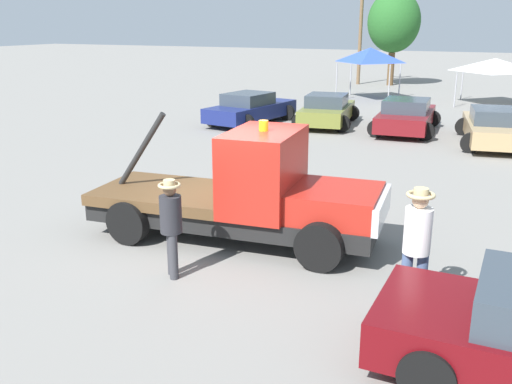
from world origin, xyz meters
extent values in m
plane|color=gray|center=(0.00, 0.00, 0.00)|extent=(160.00, 160.00, 0.00)
cube|color=black|center=(0.00, 0.00, 0.53)|extent=(5.90, 2.32, 0.35)
cube|color=#B22319|center=(2.06, 0.19, 0.98)|extent=(1.76, 1.84, 0.55)
cube|color=silver|center=(2.91, 0.27, 0.95)|extent=(0.29, 1.80, 0.50)
cube|color=#B22319|center=(0.63, 0.06, 1.48)|extent=(1.45, 2.11, 1.56)
cube|color=brown|center=(-1.43, -0.13, 0.81)|extent=(3.05, 2.26, 0.22)
cylinder|color=black|center=(-2.02, -0.19, 1.70)|extent=(1.19, 0.23, 1.63)
cylinder|color=orange|center=(0.63, 0.06, 2.36)|extent=(0.18, 0.18, 0.20)
cylinder|color=black|center=(1.89, 1.13, 0.44)|extent=(0.88, 0.26, 0.88)
cylinder|color=black|center=(2.07, -0.76, 0.44)|extent=(0.88, 0.26, 0.88)
cylinder|color=black|center=(-1.95, 0.77, 0.44)|extent=(0.88, 0.26, 0.88)
cylinder|color=black|center=(-1.77, -1.12, 0.44)|extent=(0.88, 0.26, 0.88)
cylinder|color=black|center=(4.40, -1.92, 0.34)|extent=(0.68, 0.22, 0.68)
cylinder|color=black|center=(4.37, -3.72, 0.34)|extent=(0.68, 0.22, 0.68)
cylinder|color=#475B84|center=(3.70, -1.45, 0.45)|extent=(0.17, 0.17, 0.89)
cylinder|color=#475B84|center=(3.93, -1.41, 0.45)|extent=(0.17, 0.17, 0.89)
cylinder|color=white|center=(3.82, -1.43, 1.25)|extent=(0.41, 0.41, 0.71)
sphere|color=tan|center=(3.82, -1.43, 1.72)|extent=(0.24, 0.24, 0.24)
torus|color=tan|center=(3.82, -1.43, 1.81)|extent=(0.42, 0.42, 0.06)
cylinder|color=tan|center=(3.82, -1.43, 1.86)|extent=(0.22, 0.22, 0.11)
cylinder|color=#38383D|center=(-0.08, -2.12, 0.41)|extent=(0.15, 0.15, 0.81)
cylinder|color=#38383D|center=(-0.21, -1.97, 0.41)|extent=(0.15, 0.15, 0.81)
cylinder|color=#28282D|center=(-0.14, -2.05, 1.14)|extent=(0.37, 0.37, 0.64)
sphere|color=brown|center=(-0.14, -2.05, 1.57)|extent=(0.22, 0.22, 0.22)
torus|color=tan|center=(-0.14, -2.05, 1.65)|extent=(0.39, 0.39, 0.06)
cylinder|color=tan|center=(-0.14, -2.05, 1.69)|extent=(0.20, 0.20, 0.10)
cube|color=navy|center=(-5.47, 12.55, 0.54)|extent=(2.54, 4.91, 0.60)
cube|color=#333D47|center=(-5.51, 12.32, 1.09)|extent=(1.88, 2.20, 0.50)
cylinder|color=black|center=(-6.05, 14.26, 0.34)|extent=(0.68, 0.22, 0.68)
cylinder|color=black|center=(-4.37, 13.98, 0.34)|extent=(0.68, 0.22, 0.68)
cylinder|color=black|center=(-6.57, 11.12, 0.34)|extent=(0.68, 0.22, 0.68)
cylinder|color=black|center=(-4.90, 10.84, 0.34)|extent=(0.68, 0.22, 0.68)
cube|color=olive|center=(-2.34, 13.46, 0.54)|extent=(2.34, 4.44, 0.60)
cube|color=#333D47|center=(-2.31, 13.25, 1.09)|extent=(1.79, 1.98, 0.50)
cylinder|color=black|center=(-3.37, 14.77, 0.34)|extent=(0.68, 0.22, 0.68)
cylinder|color=black|center=(-1.70, 15.00, 0.34)|extent=(0.68, 0.22, 0.68)
cylinder|color=black|center=(-2.97, 11.91, 0.34)|extent=(0.68, 0.22, 0.68)
cylinder|color=black|center=(-1.30, 12.15, 0.34)|extent=(0.68, 0.22, 0.68)
cube|color=maroon|center=(0.99, 13.33, 0.54)|extent=(2.17, 4.68, 0.60)
cube|color=#333D47|center=(1.00, 13.10, 1.09)|extent=(1.78, 2.02, 0.50)
cylinder|color=black|center=(-0.01, 14.82, 0.34)|extent=(0.68, 0.22, 0.68)
cylinder|color=black|center=(1.79, 14.93, 0.34)|extent=(0.68, 0.22, 0.68)
cylinder|color=black|center=(0.18, 11.72, 0.34)|extent=(0.68, 0.22, 0.68)
cylinder|color=black|center=(1.98, 11.83, 0.34)|extent=(0.68, 0.22, 0.68)
cube|color=tan|center=(4.33, 12.11, 0.54)|extent=(2.64, 4.97, 0.60)
cube|color=#333D47|center=(4.37, 11.88, 1.09)|extent=(1.98, 2.23, 0.50)
cylinder|color=black|center=(3.18, 13.56, 0.34)|extent=(0.68, 0.22, 0.68)
cylinder|color=black|center=(3.69, 10.38, 0.34)|extent=(0.68, 0.22, 0.68)
cylinder|color=#9E9EA3|center=(-4.30, 21.23, 1.03)|extent=(0.07, 0.07, 2.05)
cylinder|color=#9E9EA3|center=(-1.39, 21.23, 1.03)|extent=(0.07, 0.07, 2.05)
cylinder|color=#9E9EA3|center=(-4.30, 24.14, 1.03)|extent=(0.07, 0.07, 2.05)
cylinder|color=#9E9EA3|center=(-1.39, 24.14, 1.03)|extent=(0.07, 0.07, 2.05)
pyramid|color=#2D4CB7|center=(-2.85, 22.69, 2.45)|extent=(2.91, 2.91, 0.80)
cylinder|color=#9E9EA3|center=(1.99, 21.37, 0.87)|extent=(0.07, 0.07, 1.74)
cylinder|color=#9E9EA3|center=(1.99, 24.72, 0.87)|extent=(0.07, 0.07, 1.74)
pyramid|color=white|center=(3.66, 23.04, 2.08)|extent=(3.35, 3.35, 0.68)
cylinder|color=brown|center=(-3.26, 30.56, 1.10)|extent=(0.44, 0.44, 2.20)
ellipsoid|color=#235B23|center=(-3.26, 30.56, 4.24)|extent=(3.52, 3.52, 4.09)
cylinder|color=brown|center=(-5.46, 30.34, 4.36)|extent=(0.24, 0.24, 8.72)
camera|label=1|loc=(4.94, -9.70, 4.25)|focal=40.00mm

